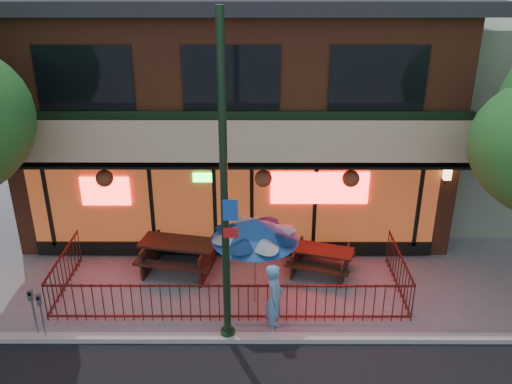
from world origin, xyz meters
TOP-DOWN VIEW (x-y plane):
  - ground at (0.00, 0.00)m, footprint 80.00×80.00m
  - curb at (0.00, -0.50)m, footprint 80.00×0.25m
  - restaurant_building at (0.00, 7.11)m, footprint 12.96×9.49m
  - neighbor_building at (9.00, 7.70)m, footprint 6.00×7.00m
  - patio_fence at (0.00, 0.50)m, footprint 8.44×2.62m
  - street_light at (0.00, -0.40)m, footprint 0.43×0.32m
  - picnic_table_left at (-1.43, 2.40)m, footprint 2.28×1.92m
  - picnic_table_right at (2.32, 2.29)m, footprint 1.96×1.70m
  - patio_umbrella at (0.60, 0.96)m, footprint 2.03×2.03m
  - pedestrian at (1.03, -0.15)m, footprint 0.45×0.65m
  - parking_meter_near at (-4.00, -0.48)m, footprint 0.13×0.12m
  - parking_meter_far at (-4.20, -0.40)m, footprint 0.12×0.10m

SIDE VIEW (x-z plane):
  - ground at x=0.00m, z-range 0.00..0.00m
  - curb at x=0.00m, z-range 0.00..0.12m
  - picnic_table_right at x=2.32m, z-range 0.11..0.82m
  - picnic_table_left at x=-1.43m, z-range 0.13..0.99m
  - patio_fence at x=0.00m, z-range 0.13..1.13m
  - parking_meter_near at x=-4.00m, z-range 0.21..1.38m
  - parking_meter_far at x=-4.20m, z-range 0.22..1.45m
  - pedestrian at x=1.03m, z-range 0.00..1.70m
  - patio_umbrella at x=0.60m, z-range 0.82..3.14m
  - neighbor_building at x=9.00m, z-range 0.00..6.00m
  - street_light at x=0.00m, z-range -0.35..6.65m
  - restaurant_building at x=0.00m, z-range 0.10..8.15m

